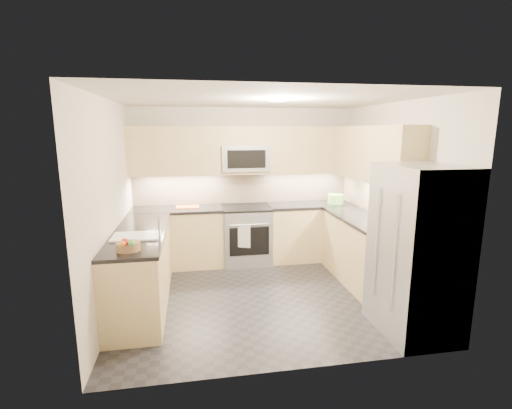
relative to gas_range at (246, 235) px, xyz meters
name	(u,v)px	position (x,y,z in m)	size (l,w,h in m)	color
floor	(261,295)	(0.00, -1.28, -0.46)	(3.60, 3.20, 0.00)	black
ceiling	(261,99)	(0.00, -1.28, 2.04)	(3.60, 3.20, 0.02)	beige
wall_back	(243,184)	(0.00, 0.32, 0.79)	(3.60, 0.02, 2.50)	beige
wall_front	(296,238)	(0.00, -2.88, 0.79)	(3.60, 0.02, 2.50)	beige
wall_left	(111,207)	(-1.80, -1.28, 0.79)	(0.02, 3.20, 2.50)	beige
wall_right	(392,198)	(1.80, -1.28, 0.79)	(0.02, 3.20, 2.50)	beige
base_cab_back_left	(178,238)	(-1.09, 0.02, -0.01)	(1.42, 0.60, 0.90)	#D4BB80
base_cab_back_right	(310,232)	(1.09, 0.02, -0.01)	(1.42, 0.60, 0.90)	#D4BB80
base_cab_right	(363,252)	(1.50, -1.12, -0.01)	(0.60, 1.70, 0.90)	#D4BB80
base_cab_peninsula	(141,270)	(-1.50, -1.28, -0.01)	(0.60, 2.00, 0.90)	#D4BB80
countertop_back_left	(177,210)	(-1.09, 0.02, 0.47)	(1.42, 0.63, 0.04)	black
countertop_back_right	(311,205)	(1.09, 0.02, 0.47)	(1.42, 0.63, 0.04)	black
countertop_right	(365,220)	(1.50, -1.12, 0.47)	(0.63, 1.70, 0.04)	black
countertop_peninsula	(139,233)	(-1.50, -1.28, 0.47)	(0.63, 2.00, 0.04)	black
upper_cab_back	(244,150)	(0.00, 0.15, 1.37)	(3.60, 0.35, 0.75)	#D4BB80
upper_cab_right	(373,154)	(1.62, -1.00, 1.37)	(0.35, 1.95, 0.75)	#D4BB80
backsplash_back	(243,188)	(0.00, 0.32, 0.74)	(3.60, 0.01, 0.51)	tan
backsplash_right	(376,196)	(1.80, -0.82, 0.74)	(0.01, 2.30, 0.51)	tan
gas_range	(246,235)	(0.00, 0.00, 0.00)	(0.76, 0.65, 0.91)	gray
range_cooktop	(246,208)	(0.00, 0.00, 0.46)	(0.76, 0.65, 0.03)	black
oven_door_glass	(249,241)	(0.00, -0.33, -0.01)	(0.62, 0.02, 0.45)	black
oven_handle	(250,225)	(0.00, -0.35, 0.26)	(0.02, 0.02, 0.60)	#B2B5BA
microwave	(245,158)	(0.00, 0.12, 1.24)	(0.76, 0.40, 0.40)	#9C9FA4
microwave_door	(247,159)	(0.00, -0.08, 1.24)	(0.60, 0.01, 0.28)	black
refrigerator	(417,251)	(1.45, -2.43, 0.45)	(0.70, 0.90, 1.80)	#AAAEB3
fridge_handle_left	(394,254)	(1.08, -2.61, 0.49)	(0.02, 0.02, 1.20)	#B2B5BA
fridge_handle_right	(376,243)	(1.08, -2.25, 0.49)	(0.02, 0.02, 1.20)	#B2B5BA
sink_basin	(136,242)	(-1.50, -1.53, 0.42)	(0.52, 0.38, 0.16)	white
faucet	(159,224)	(-1.24, -1.53, 0.62)	(0.03, 0.03, 0.28)	silver
utensil_bowl	(336,199)	(1.51, -0.02, 0.56)	(0.26, 0.26, 0.15)	#78C253
cutting_board	(188,207)	(-0.93, 0.09, 0.49)	(0.36, 0.25, 0.01)	#D85114
fruit_basket	(128,247)	(-1.51, -2.02, 0.53)	(0.24, 0.24, 0.09)	#966A46
fruit_apple	(125,242)	(-1.52, -2.11, 0.60)	(0.08, 0.08, 0.08)	red
fruit_pear	(132,243)	(-1.45, -2.15, 0.60)	(0.07, 0.07, 0.07)	green
dish_towel_check	(244,236)	(-0.09, -0.37, 0.10)	(0.19, 0.02, 0.36)	white
fruit_orange	(123,244)	(-1.53, -2.15, 0.60)	(0.06, 0.06, 0.06)	orange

